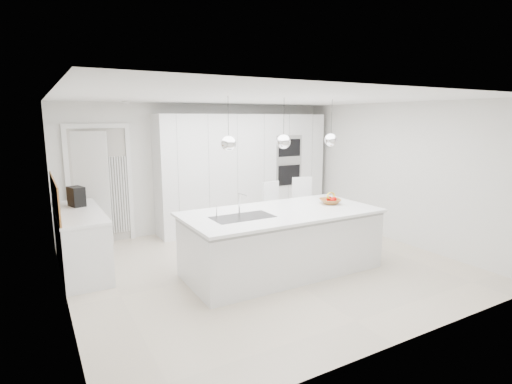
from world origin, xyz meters
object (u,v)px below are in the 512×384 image
fruit_bowl (330,201)px  bar_stool_left (275,216)px  espresso_machine (76,196)px  bar_stool_right (306,211)px  island_base (282,243)px

fruit_bowl → bar_stool_left: size_ratio=0.29×
bar_stool_left → espresso_machine: bearing=152.8°
bar_stool_left → bar_stool_right: (0.61, -0.10, 0.02)m
espresso_machine → bar_stool_right: espresso_machine is taller
fruit_bowl → bar_stool_right: bar_stool_right is taller
fruit_bowl → espresso_machine: 3.91m
fruit_bowl → espresso_machine: size_ratio=1.09×
island_base → fruit_bowl: fruit_bowl is taller
island_base → bar_stool_left: size_ratio=2.49×
island_base → bar_stool_right: size_ratio=2.38×
espresso_machine → bar_stool_right: 3.80m
fruit_bowl → bar_stool_right: bearing=78.0°
island_base → bar_stool_right: 1.45m
island_base → espresso_machine: espresso_machine is taller
island_base → bar_stool_left: bearing=63.2°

